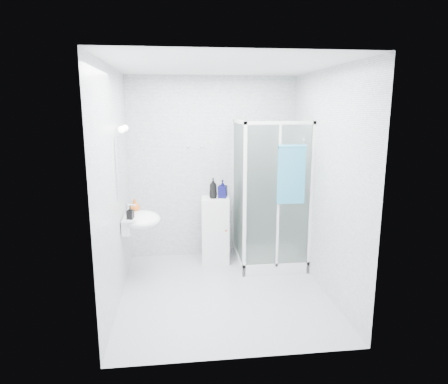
{
  "coord_description": "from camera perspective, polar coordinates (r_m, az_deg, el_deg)",
  "views": [
    {
      "loc": [
        -0.52,
        -4.39,
        2.17
      ],
      "look_at": [
        0.05,
        0.35,
        1.15
      ],
      "focal_mm": 32.0,
      "sensor_mm": 36.0,
      "label": 1
    }
  ],
  "objects": [
    {
      "name": "shampoo_bottle_b",
      "position": [
        5.55,
        -0.2,
        0.45
      ],
      "size": [
        0.15,
        0.15,
        0.25
      ],
      "primitive_type": "imported",
      "rotation": [
        0.0,
        0.0,
        -0.35
      ],
      "color": "#0B0A41",
      "rests_on": "storage_cabinet"
    },
    {
      "name": "mirror",
      "position": [
        4.93,
        -14.58,
        3.86
      ],
      "size": [
        0.02,
        0.6,
        0.7
      ],
      "primitive_type": "cube",
      "color": "white",
      "rests_on": "room"
    },
    {
      "name": "soap_dispenser_orange",
      "position": [
        5.18,
        -12.65,
        -1.9
      ],
      "size": [
        0.17,
        0.17,
        0.17
      ],
      "primitive_type": "imported",
      "rotation": [
        0.0,
        0.0,
        -0.43
      ],
      "color": "#B44F15",
      "rests_on": "wall_basin"
    },
    {
      "name": "shampoo_bottle_a",
      "position": [
        5.53,
        -1.56,
        0.57
      ],
      "size": [
        0.12,
        0.12,
        0.29
      ],
      "primitive_type": "imported",
      "rotation": [
        0.0,
        0.0,
        -0.14
      ],
      "color": "black",
      "rests_on": "storage_cabinet"
    },
    {
      "name": "storage_cabinet",
      "position": [
        5.68,
        -1.2,
        -5.42
      ],
      "size": [
        0.42,
        0.43,
        0.93
      ],
      "rotation": [
        0.0,
        0.0,
        -0.1
      ],
      "color": "silver",
      "rests_on": "ground"
    },
    {
      "name": "vanity_lights",
      "position": [
        4.88,
        -14.26,
        8.76
      ],
      "size": [
        0.1,
        0.4,
        0.08
      ],
      "color": "silver",
      "rests_on": "room"
    },
    {
      "name": "shower_enclosure",
      "position": [
        5.56,
        5.86,
        -6.04
      ],
      "size": [
        0.9,
        0.95,
        2.0
      ],
      "color": "white",
      "rests_on": "ground"
    },
    {
      "name": "wall_basin",
      "position": [
        5.05,
        -11.92,
        -3.99
      ],
      "size": [
        0.46,
        0.56,
        0.35
      ],
      "color": "white",
      "rests_on": "ground"
    },
    {
      "name": "soap_dispenser_black",
      "position": [
        4.86,
        -13.25,
        -2.87
      ],
      "size": [
        0.09,
        0.09,
        0.16
      ],
      "primitive_type": "imported",
      "rotation": [
        0.0,
        0.0,
        -0.3
      ],
      "color": "black",
      "rests_on": "wall_basin"
    },
    {
      "name": "wall_hooks",
      "position": [
        5.68,
        -4.13,
        6.47
      ],
      "size": [
        0.23,
        0.06,
        0.03
      ],
      "color": "silver",
      "rests_on": "room"
    },
    {
      "name": "room",
      "position": [
        4.51,
        -0.1,
        0.93
      ],
      "size": [
        2.4,
        2.6,
        2.6
      ],
      "color": "silver",
      "rests_on": "ground"
    },
    {
      "name": "hand_towel",
      "position": [
        5.03,
        9.6,
        2.69
      ],
      "size": [
        0.35,
        0.05,
        0.74
      ],
      "color": "teal",
      "rests_on": "shower_enclosure"
    }
  ]
}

